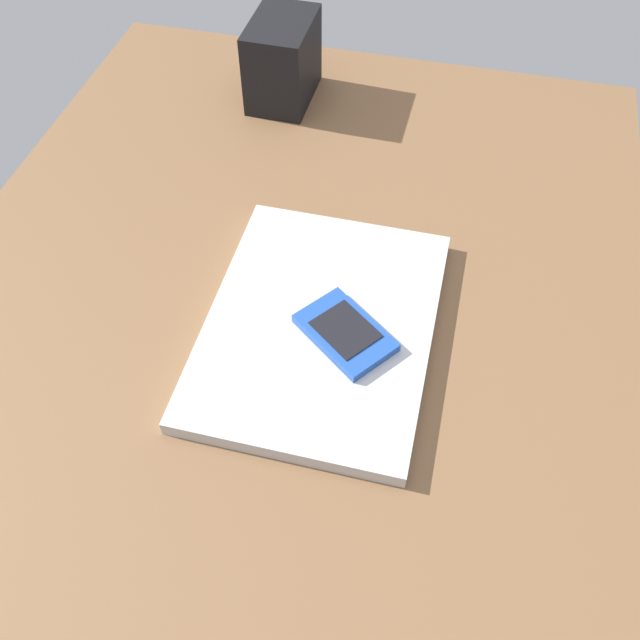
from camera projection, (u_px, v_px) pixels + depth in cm
name	position (u px, v px, depth cm)	size (l,w,h in cm)	color
desk_surface	(262.00, 365.00, 73.65)	(120.00, 80.00, 3.00)	brown
laptop_closed	(320.00, 326.00, 73.82)	(31.45, 23.62, 1.81)	#B7BABC
cell_phone_on_laptop	(345.00, 333.00, 71.44)	(11.06, 11.74, 1.19)	#1E479E
desk_organizer	(283.00, 60.00, 97.04)	(12.07, 8.22, 11.45)	black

